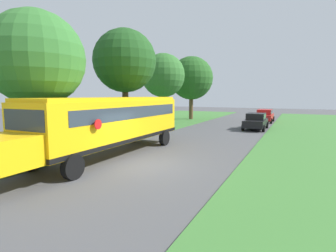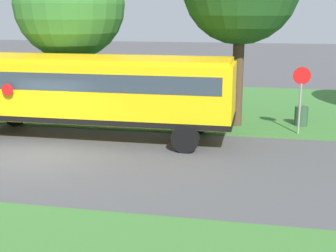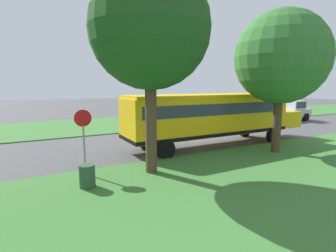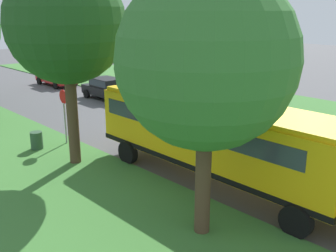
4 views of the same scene
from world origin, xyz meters
TOP-DOWN VIEW (x-y plane):
  - ground_plane at (0.00, 0.00)m, footprint 120.00×120.00m
  - grass_verge at (-10.00, 0.00)m, footprint 12.00×80.00m
  - school_bus at (-2.70, 0.95)m, footprint 2.85×12.42m
  - oak_tree_beside_bus at (-5.94, -0.88)m, footprint 4.84×4.84m
  - stop_sign at (-4.60, 8.98)m, footprint 0.08×0.68m
  - trash_bin at (-6.03, 9.18)m, footprint 0.56×0.56m

SIDE VIEW (x-z plane):
  - ground_plane at x=0.00m, z-range 0.00..0.00m
  - grass_verge at x=-10.00m, z-range 0.00..0.08m
  - trash_bin at x=-6.03m, z-range 0.00..0.90m
  - stop_sign at x=-4.60m, z-range 0.37..3.11m
  - school_bus at x=-2.70m, z-range 0.34..3.50m
  - oak_tree_beside_bus at x=-5.94m, z-range 1.31..8.87m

